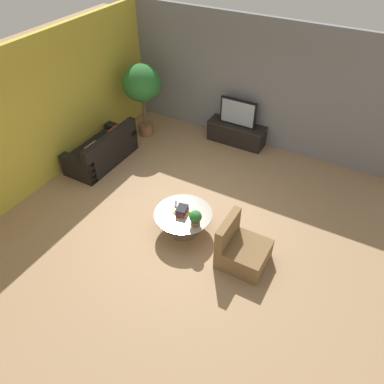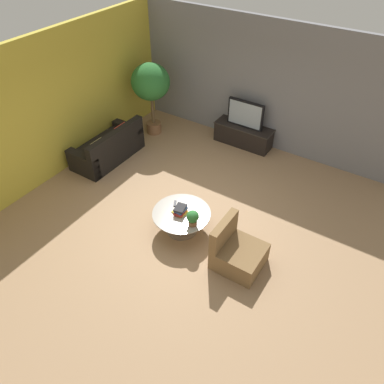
{
  "view_description": "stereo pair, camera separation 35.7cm",
  "coord_description": "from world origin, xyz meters",
  "views": [
    {
      "loc": [
        2.77,
        -4.69,
        5.2
      ],
      "look_at": [
        0.09,
        0.1,
        0.55
      ],
      "focal_mm": 35.0,
      "sensor_mm": 36.0,
      "label": 1
    },
    {
      "loc": [
        3.07,
        -4.5,
        5.2
      ],
      "look_at": [
        0.09,
        0.1,
        0.55
      ],
      "focal_mm": 35.0,
      "sensor_mm": 36.0,
      "label": 2
    }
  ],
  "objects": [
    {
      "name": "television",
      "position": [
        -0.22,
        2.94,
        0.84
      ],
      "size": [
        0.91,
        0.13,
        0.66
      ],
      "color": "black",
      "rests_on": "media_console"
    },
    {
      "name": "armchair_wicker",
      "position": [
        1.42,
        -0.55,
        0.27
      ],
      "size": [
        0.8,
        0.76,
        0.86
      ],
      "rotation": [
        0.0,
        0.0,
        1.57
      ],
      "color": "brown",
      "rests_on": "ground"
    },
    {
      "name": "media_console",
      "position": [
        -0.22,
        2.94,
        0.27
      ],
      "size": [
        1.45,
        0.5,
        0.51
      ],
      "color": "black",
      "rests_on": "ground"
    },
    {
      "name": "back_wall_stone",
      "position": [
        0.0,
        3.26,
        1.5
      ],
      "size": [
        7.4,
        0.12,
        3.0
      ],
      "primitive_type": "cube",
      "color": "slate",
      "rests_on": "ground"
    },
    {
      "name": "coffee_table",
      "position": [
        0.18,
        -0.39,
        0.31
      ],
      "size": [
        1.09,
        1.09,
        0.44
      ],
      "color": "#756656",
      "rests_on": "ground"
    },
    {
      "name": "potted_plant_tabletop",
      "position": [
        0.51,
        -0.53,
        0.6
      ],
      "size": [
        0.23,
        0.23,
        0.3
      ],
      "color": "brown",
      "rests_on": "coffee_table"
    },
    {
      "name": "couch_by_wall",
      "position": [
        -2.6,
        0.63,
        0.29
      ],
      "size": [
        0.84,
        1.75,
        0.84
      ],
      "rotation": [
        0.0,
        0.0,
        -1.57
      ],
      "color": "black",
      "rests_on": "ground"
    },
    {
      "name": "side_wall_left",
      "position": [
        -3.26,
        0.2,
        1.5
      ],
      "size": [
        0.12,
        7.4,
        3.0
      ],
      "primitive_type": "cube",
      "color": "gold",
      "rests_on": "ground"
    },
    {
      "name": "ground_plane",
      "position": [
        0.0,
        0.0,
        0.0
      ],
      "size": [
        24.0,
        24.0,
        0.0
      ],
      "primitive_type": "plane",
      "color": "#9E7A56"
    },
    {
      "name": "book_stack",
      "position": [
        0.16,
        -0.4,
        0.5
      ],
      "size": [
        0.28,
        0.3,
        0.14
      ],
      "color": "gold",
      "rests_on": "coffee_table"
    },
    {
      "name": "remote_black",
      "position": [
        -0.07,
        -0.25,
        0.45
      ],
      "size": [
        0.11,
        0.16,
        0.02
      ],
      "primitive_type": "cube",
      "rotation": [
        0.0,
        0.0,
        0.5
      ],
      "color": "black",
      "rests_on": "coffee_table"
    },
    {
      "name": "potted_palm_tall",
      "position": [
        -2.45,
        2.18,
        1.33
      ],
      "size": [
        0.94,
        0.94,
        1.84
      ],
      "color": "brown",
      "rests_on": "ground"
    }
  ]
}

